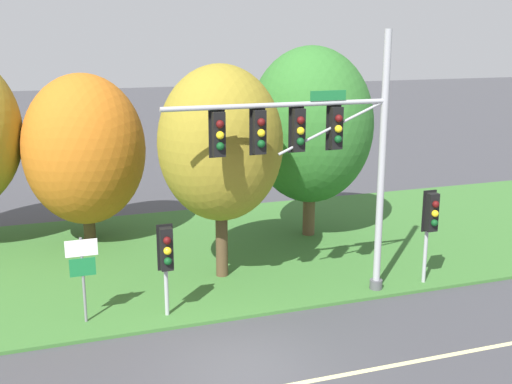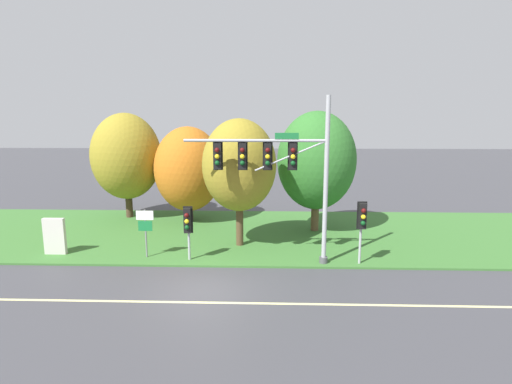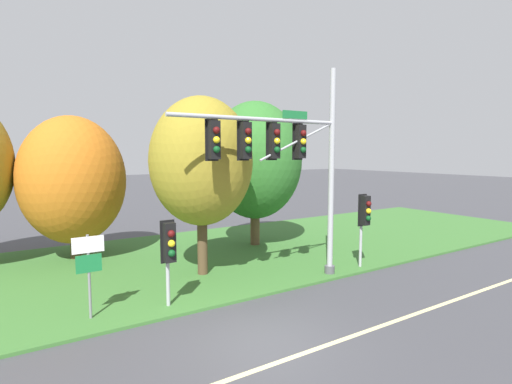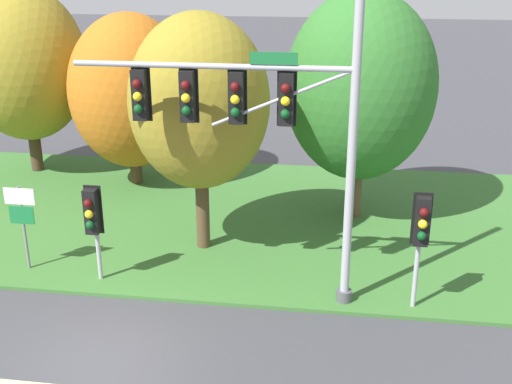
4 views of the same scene
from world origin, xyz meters
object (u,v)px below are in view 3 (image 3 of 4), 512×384
route_sign_post (89,263)px  traffic_signal_mast (287,154)px  tree_left_of_mast (73,180)px  tree_behind_signpost (201,162)px  pedestrian_signal_near_kerb (364,215)px  pedestrian_signal_further_along (169,247)px  tree_mid_verge (255,161)px

route_sign_post → traffic_signal_mast: bearing=-4.7°
route_sign_post → tree_left_of_mast: 7.71m
route_sign_post → tree_left_of_mast: (0.75, 7.43, 1.92)m
tree_left_of_mast → tree_behind_signpost: 6.59m
pedestrian_signal_near_kerb → tree_behind_signpost: (-6.02, 2.87, 2.21)m
pedestrian_signal_near_kerb → pedestrian_signal_further_along: size_ratio=1.13×
route_sign_post → tree_mid_verge: 10.87m
traffic_signal_mast → tree_mid_verge: traffic_signal_mast is taller
pedestrian_signal_further_along → tree_behind_signpost: (2.34, 2.61, 2.52)m
pedestrian_signal_near_kerb → pedestrian_signal_further_along: 8.38m
tree_behind_signpost → tree_mid_verge: 5.50m
pedestrian_signal_near_kerb → tree_behind_signpost: bearing=154.5°
pedestrian_signal_further_along → route_sign_post: (-2.24, 0.46, -0.28)m
route_sign_post → tree_behind_signpost: (4.59, 2.15, 2.80)m
route_sign_post → pedestrian_signal_further_along: bearing=-11.7°
traffic_signal_mast → tree_left_of_mast: size_ratio=1.24×
pedestrian_signal_further_along → tree_behind_signpost: size_ratio=0.39×
traffic_signal_mast → tree_left_of_mast: traffic_signal_mast is taller
route_sign_post → tree_mid_verge: tree_mid_verge is taller
tree_left_of_mast → tree_mid_verge: 8.65m
tree_left_of_mast → tree_behind_signpost: (3.84, -5.28, 0.88)m
traffic_signal_mast → tree_mid_verge: size_ratio=1.08×
pedestrian_signal_near_kerb → tree_mid_verge: tree_mid_verge is taller
pedestrian_signal_near_kerb → pedestrian_signal_further_along: (-8.37, 0.26, -0.30)m
traffic_signal_mast → pedestrian_signal_further_along: (-4.46, 0.09, -2.81)m
tree_behind_signpost → tree_left_of_mast: bearing=126.0°
traffic_signal_mast → tree_left_of_mast: bearing=126.7°
route_sign_post → tree_behind_signpost: 5.79m
pedestrian_signal_further_along → route_sign_post: 2.31m
tree_behind_signpost → tree_mid_verge: size_ratio=0.94×
route_sign_post → tree_mid_verge: size_ratio=0.33×
pedestrian_signal_further_along → tree_left_of_mast: size_ratio=0.42×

